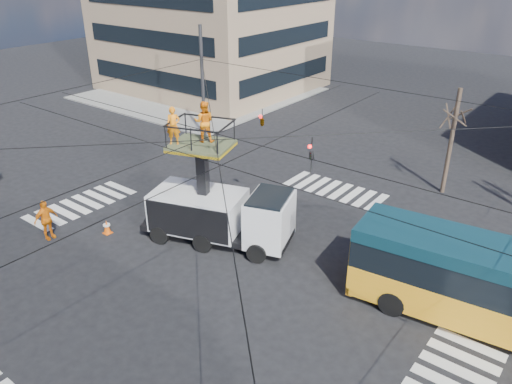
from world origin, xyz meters
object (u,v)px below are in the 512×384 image
object	(u,v)px
utility_truck	(220,200)
traffic_cone	(107,227)
worker_ground	(46,220)
flagger	(390,269)

from	to	relation	value
utility_truck	traffic_cone	size ratio (longest dim) A/B	10.44
worker_ground	flagger	distance (m)	15.78
traffic_cone	worker_ground	world-z (taller)	worker_ground
utility_truck	worker_ground	size ratio (longest dim) A/B	3.70
traffic_cone	worker_ground	distance (m)	2.77
traffic_cone	worker_ground	size ratio (longest dim) A/B	0.35
worker_ground	flagger	bearing A→B (deg)	-65.29
utility_truck	traffic_cone	bearing A→B (deg)	-167.51
flagger	traffic_cone	bearing A→B (deg)	-111.49
utility_truck	worker_ground	xyz separation A→B (m)	(-6.65, -4.87, -1.12)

